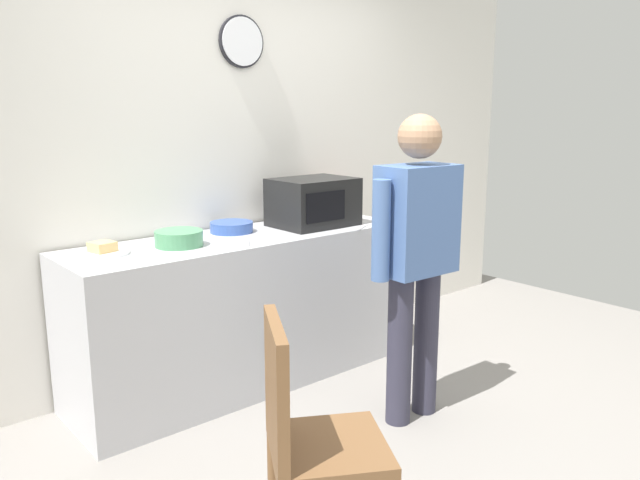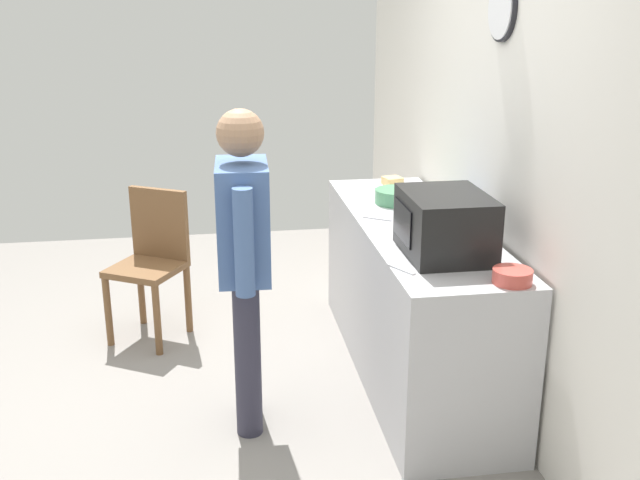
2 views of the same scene
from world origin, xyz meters
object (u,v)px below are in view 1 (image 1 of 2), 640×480
(salad_bowl, at_px, (232,227))
(person_standing, at_px, (416,247))
(fork_utensil, at_px, (362,227))
(wooden_chair, at_px, (307,436))
(cereal_bowl, at_px, (179,238))
(spoon_utensil, at_px, (247,243))
(mixing_bowl, at_px, (343,210))
(microwave, at_px, (313,202))
(sandwich_plate, at_px, (103,251))

(salad_bowl, xyz_separation_m, person_standing, (0.41, -1.10, 0.00))
(fork_utensil, bearing_deg, wooden_chair, -139.82)
(salad_bowl, height_order, cereal_bowl, cereal_bowl)
(cereal_bowl, bearing_deg, spoon_utensil, -30.82)
(salad_bowl, height_order, spoon_utensil, salad_bowl)
(salad_bowl, relative_size, spoon_utensil, 1.51)
(mixing_bowl, distance_m, fork_utensil, 0.49)
(microwave, bearing_deg, spoon_utensil, -163.76)
(microwave, xyz_separation_m, wooden_chair, (-1.26, -1.47, -0.52))
(cereal_bowl, bearing_deg, wooden_chair, -102.13)
(microwave, relative_size, salad_bowl, 1.95)
(microwave, height_order, cereal_bowl, microwave)
(sandwich_plate, relative_size, salad_bowl, 1.03)
(sandwich_plate, relative_size, person_standing, 0.17)
(cereal_bowl, distance_m, mixing_bowl, 1.37)
(cereal_bowl, bearing_deg, fork_utensil, -13.26)
(microwave, height_order, sandwich_plate, microwave)
(mixing_bowl, xyz_separation_m, person_standing, (-0.52, -1.13, 0.00))
(fork_utensil, bearing_deg, sandwich_plate, 167.43)
(mixing_bowl, bearing_deg, salad_bowl, -178.29)
(cereal_bowl, distance_m, fork_utensil, 1.15)
(cereal_bowl, bearing_deg, salad_bowl, 18.62)
(mixing_bowl, distance_m, wooden_chair, 2.39)
(salad_bowl, relative_size, cereal_bowl, 0.99)
(cereal_bowl, relative_size, fork_utensil, 1.52)
(mixing_bowl, height_order, wooden_chair, mixing_bowl)
(mixing_bowl, bearing_deg, sandwich_plate, -176.80)
(sandwich_plate, relative_size, fork_utensil, 1.56)
(salad_bowl, bearing_deg, person_standing, -69.75)
(sandwich_plate, bearing_deg, salad_bowl, 4.88)
(sandwich_plate, relative_size, cereal_bowl, 1.03)
(mixing_bowl, bearing_deg, wooden_chair, -135.38)
(microwave, xyz_separation_m, person_standing, (-0.11, -0.95, -0.11))
(sandwich_plate, bearing_deg, microwave, -3.40)
(fork_utensil, bearing_deg, microwave, 125.25)
(microwave, distance_m, person_standing, 0.96)
(mixing_bowl, xyz_separation_m, spoon_utensil, (-1.04, -0.36, -0.03))
(salad_bowl, distance_m, fork_utensil, 0.81)
(sandwich_plate, distance_m, salad_bowl, 0.82)
(sandwich_plate, height_order, mixing_bowl, sandwich_plate)
(sandwich_plate, distance_m, person_standing, 1.60)
(mixing_bowl, relative_size, spoon_utensil, 1.02)
(salad_bowl, xyz_separation_m, spoon_utensil, (-0.11, -0.33, -0.03))
(sandwich_plate, distance_m, mixing_bowl, 1.75)
(sandwich_plate, distance_m, spoon_utensil, 0.75)
(sandwich_plate, bearing_deg, wooden_chair, -87.28)
(fork_utensil, xyz_separation_m, spoon_utensil, (-0.81, 0.08, 0.00))
(mixing_bowl, xyz_separation_m, fork_utensil, (-0.23, -0.44, -0.03))
(microwave, distance_m, fork_utensil, 0.35)
(sandwich_plate, height_order, fork_utensil, sandwich_plate)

